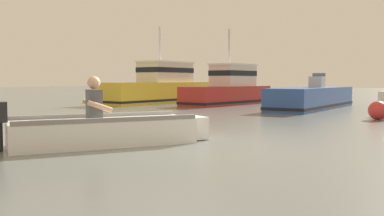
{
  "coord_description": "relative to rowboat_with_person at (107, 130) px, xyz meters",
  "views": [
    {
      "loc": [
        4.35,
        -6.24,
        1.12
      ],
      "look_at": [
        -0.53,
        1.14,
        0.55
      ],
      "focal_mm": 40.47,
      "sensor_mm": 36.0,
      "label": 1
    }
  ],
  "objects": [
    {
      "name": "mooring_buoy",
      "position": [
        3.04,
        7.63,
        0.02
      ],
      "size": [
        0.54,
        0.54,
        0.54
      ],
      "primitive_type": "sphere",
      "color": "red",
      "rests_on": "ground"
    },
    {
      "name": "ground_plane",
      "position": [
        1.03,
        0.8,
        -0.25
      ],
      "size": [
        120.0,
        120.0,
        0.0
      ],
      "primitive_type": "plane",
      "color": "slate"
    },
    {
      "name": "moored_boat_red",
      "position": [
        -4.23,
        12.19,
        0.45
      ],
      "size": [
        2.11,
        5.44,
        3.48
      ],
      "color": "#B72D28",
      "rests_on": "ground"
    },
    {
      "name": "rowboat_with_person",
      "position": [
        0.0,
        0.0,
        0.0
      ],
      "size": [
        2.54,
        3.42,
        1.19
      ],
      "color": "white",
      "rests_on": "ground"
    },
    {
      "name": "moored_boat_blue",
      "position": [
        -0.06,
        11.46,
        0.14
      ],
      "size": [
        1.56,
        6.48,
        1.41
      ],
      "color": "#2D519E",
      "rests_on": "ground"
    },
    {
      "name": "moored_boat_yellow",
      "position": [
        -7.72,
        11.49,
        0.53
      ],
      "size": [
        2.12,
        6.85,
        3.74
      ],
      "color": "gold",
      "rests_on": "ground"
    }
  ]
}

